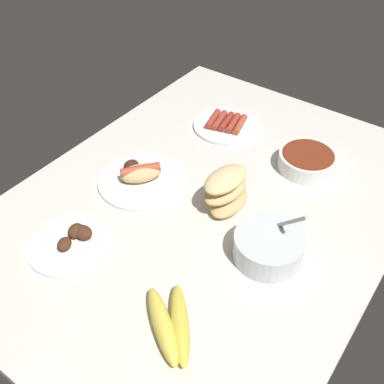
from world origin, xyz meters
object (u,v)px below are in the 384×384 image
(plate_hotdog_assembled, at_px, (141,177))
(bowl_coleslaw, at_px, (269,246))
(banana_bunch, at_px, (171,325))
(bowl_chili, at_px, (307,160))
(plate_grilled_meat, at_px, (70,243))
(plate_sausages, at_px, (226,124))
(bread_stack, at_px, (227,190))

(plate_hotdog_assembled, bearing_deg, bowl_coleslaw, -93.88)
(banana_bunch, relative_size, bowl_chili, 1.16)
(bowl_chili, height_order, plate_grilled_meat, bowl_chili)
(plate_hotdog_assembled, bearing_deg, plate_grilled_meat, -176.76)
(plate_sausages, height_order, bowl_chili, bowl_chili)
(plate_grilled_meat, relative_size, bowl_coleslaw, 1.18)
(banana_bunch, bearing_deg, bread_stack, 16.21)
(plate_hotdog_assembled, xyz_separation_m, plate_grilled_meat, (-0.27, -0.02, -0.01))
(plate_sausages, height_order, bread_stack, bread_stack)
(plate_sausages, distance_m, banana_bunch, 0.73)
(bread_stack, bearing_deg, plate_grilled_meat, 145.70)
(plate_hotdog_assembled, height_order, bowl_chili, plate_hotdog_assembled)
(bowl_coleslaw, bearing_deg, bowl_chili, 11.29)
(plate_grilled_meat, bearing_deg, bowl_coleslaw, -57.91)
(bowl_coleslaw, bearing_deg, banana_bunch, 167.69)
(bowl_chili, relative_size, plate_grilled_meat, 0.84)
(plate_sausages, distance_m, bowl_chili, 0.29)
(plate_hotdog_assembled, relative_size, bowl_chili, 1.48)
(banana_bunch, bearing_deg, bowl_chili, 0.72)
(banana_bunch, distance_m, plate_hotdog_assembled, 0.46)
(plate_sausages, height_order, plate_grilled_meat, plate_grilled_meat)
(plate_hotdog_assembled, bearing_deg, banana_bunch, -131.85)
(plate_hotdog_assembled, distance_m, bowl_coleslaw, 0.40)
(plate_hotdog_assembled, bearing_deg, bowl_chili, -46.56)
(bread_stack, distance_m, plate_grilled_meat, 0.40)
(plate_sausages, relative_size, bread_stack, 1.42)
(banana_bunch, height_order, plate_hotdog_assembled, plate_hotdog_assembled)
(bread_stack, xyz_separation_m, banana_bunch, (-0.36, -0.11, -0.03))
(bread_stack, distance_m, banana_bunch, 0.38)
(bread_stack, relative_size, banana_bunch, 0.78)
(bread_stack, height_order, plate_grilled_meat, bread_stack)
(bowl_chili, bearing_deg, bread_stack, 159.63)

